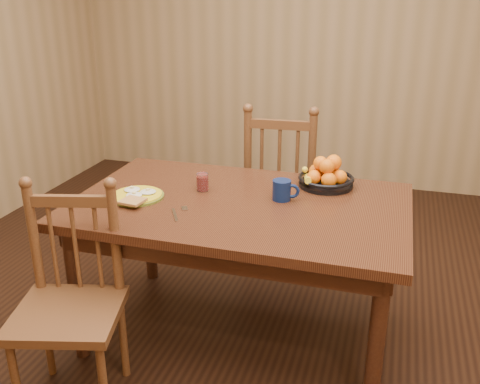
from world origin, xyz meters
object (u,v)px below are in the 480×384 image
(fruit_bowl, at_px, (326,176))
(chair_near, at_px, (70,304))
(chair_far, at_px, (282,187))
(coffee_mug, at_px, (283,190))
(breakfast_plate, at_px, (137,195))
(dining_table, at_px, (240,218))

(fruit_bowl, bearing_deg, chair_near, -133.44)
(chair_far, relative_size, chair_near, 1.09)
(chair_far, height_order, coffee_mug, chair_far)
(chair_far, relative_size, breakfast_plate, 3.57)
(coffee_mug, bearing_deg, fruit_bowl, 55.43)
(fruit_bowl, bearing_deg, breakfast_plate, -153.55)
(coffee_mug, bearing_deg, chair_far, 102.01)
(dining_table, distance_m, chair_far, 0.90)
(breakfast_plate, bearing_deg, coffee_mug, 14.51)
(dining_table, xyz_separation_m, breakfast_plate, (-0.50, -0.10, 0.10))
(chair_near, distance_m, breakfast_plate, 0.62)
(breakfast_plate, relative_size, fruit_bowl, 1.01)
(fruit_bowl, bearing_deg, chair_far, 122.05)
(chair_near, height_order, fruit_bowl, chair_near)
(breakfast_plate, xyz_separation_m, coffee_mug, (0.69, 0.18, 0.04))
(breakfast_plate, height_order, coffee_mug, coffee_mug)
(chair_far, height_order, breakfast_plate, chair_far)
(chair_near, relative_size, breakfast_plate, 3.26)
(chair_near, height_order, coffee_mug, chair_near)
(dining_table, distance_m, breakfast_plate, 0.52)
(coffee_mug, bearing_deg, chair_near, -136.02)
(chair_near, bearing_deg, fruit_bowl, 31.65)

